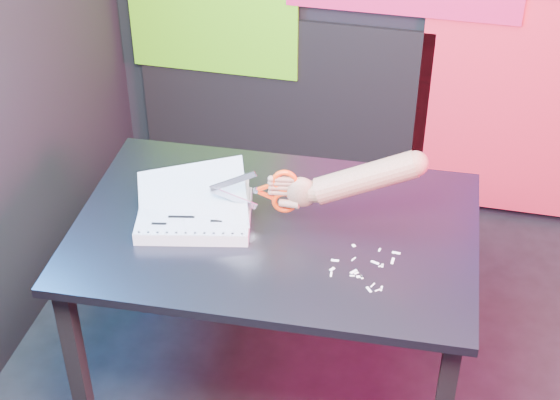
# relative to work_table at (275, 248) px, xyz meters

# --- Properties ---
(room) EXTENTS (3.01, 3.01, 2.71)m
(room) POSITION_rel_work_table_xyz_m (0.49, -0.22, 0.69)
(room) COLOR #232326
(room) RESTS_ON ground
(backdrop) EXTENTS (2.88, 0.05, 2.08)m
(backdrop) POSITION_rel_work_table_xyz_m (0.55, 1.24, 0.29)
(backdrop) COLOR red
(backdrop) RESTS_ON ground
(work_table) EXTENTS (1.27, 0.87, 0.75)m
(work_table) POSITION_rel_work_table_xyz_m (0.00, 0.00, 0.00)
(work_table) COLOR black
(work_table) RESTS_ON ground
(printout_stack) EXTENTS (0.40, 0.32, 0.18)m
(printout_stack) POSITION_rel_work_table_xyz_m (-0.25, -0.03, 0.11)
(printout_stack) COLOR silver
(printout_stack) RESTS_ON work_table
(scissors) EXTENTS (0.27, 0.05, 0.16)m
(scissors) POSITION_rel_work_table_xyz_m (0.01, 0.01, 0.21)
(scissors) COLOR silver
(scissors) RESTS_ON printout_stack
(hand_forearm) EXTENTS (0.46, 0.13, 0.21)m
(hand_forearm) POSITION_rel_work_table_xyz_m (0.23, 0.05, 0.26)
(hand_forearm) COLOR #A16955
(hand_forearm) RESTS_ON work_table
(paper_clippings) EXTENTS (0.20, 0.21, 0.00)m
(paper_clippings) POSITION_rel_work_table_xyz_m (0.30, -0.14, 0.09)
(paper_clippings) COLOR white
(paper_clippings) RESTS_ON work_table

